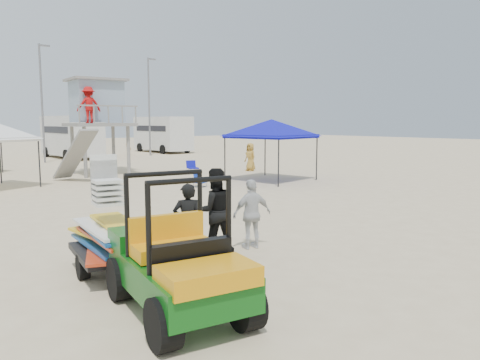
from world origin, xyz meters
TOP-DOWN VIEW (x-y plane):
  - ground at (0.00, 0.00)m, footprint 140.00×140.00m
  - utility_cart at (-3.73, -0.66)m, footprint 1.78×2.87m
  - surf_trailer at (-3.73, 1.67)m, footprint 1.48×2.31m
  - man_left at (-2.21, 1.37)m, footprint 0.70×0.63m
  - man_mid at (-1.36, 1.62)m, footprint 1.09×0.98m
  - man_right at (-0.51, 1.37)m, footprint 0.97×0.58m
  - lifeguard_tower at (2.87, 17.70)m, footprint 3.36×3.36m
  - canopy_blue at (8.18, 9.88)m, footprint 3.80×3.80m
  - beach_chair_b at (4.27, 10.34)m, footprint 0.72×0.80m
  - beach_chair_c at (7.46, 15.56)m, footprint 0.66×0.72m
  - rv_mid_right at (6.00, 29.99)m, footprint 2.64×7.00m
  - rv_far_right at (15.00, 31.49)m, footprint 2.64×6.60m
  - light_pole_left at (3.00, 27.00)m, footprint 0.14×0.14m
  - light_pole_right at (12.00, 28.50)m, footprint 0.14×0.14m

SIDE VIEW (x-z plane):
  - ground at x=0.00m, z-range 0.00..0.00m
  - beach_chair_b at x=4.27m, z-range -0.01..0.63m
  - beach_chair_c at x=7.46m, z-range -0.01..0.63m
  - man_right at x=-0.51m, z-range 0.00..1.56m
  - surf_trailer at x=-3.73m, z-range -0.18..1.77m
  - man_left at x=-2.21m, z-range 0.00..1.61m
  - man_mid at x=-1.36m, z-range 0.00..1.84m
  - utility_cart at x=-3.73m, z-range -0.07..1.96m
  - rv_far_right at x=15.00m, z-range 0.17..3.42m
  - rv_mid_right at x=6.00m, z-range 0.17..3.42m
  - canopy_blue at x=8.18m, z-range 1.11..4.44m
  - lifeguard_tower at x=2.87m, z-range 1.21..6.14m
  - light_pole_left at x=3.00m, z-range 0.00..8.00m
  - light_pole_right at x=12.00m, z-range 0.00..8.00m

